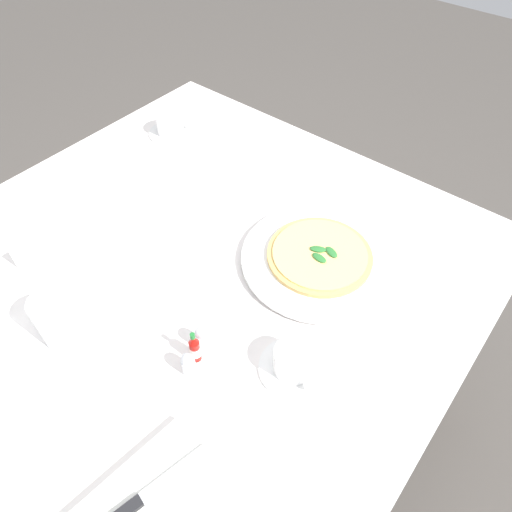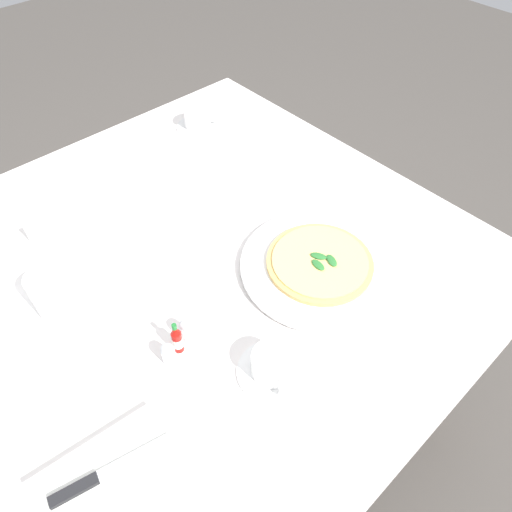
% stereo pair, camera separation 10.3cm
% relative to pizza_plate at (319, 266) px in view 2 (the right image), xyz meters
% --- Properties ---
extents(ground_plane, '(8.00, 8.00, 0.00)m').
position_rel_pizza_plate_xyz_m(ground_plane, '(-0.18, 0.22, -0.76)').
color(ground_plane, '#4C4742').
extents(dining_table, '(1.18, 1.18, 0.75)m').
position_rel_pizza_plate_xyz_m(dining_table, '(-0.18, 0.22, -0.14)').
color(dining_table, white).
rests_on(dining_table, ground_plane).
extents(pizza_plate, '(0.35, 0.35, 0.02)m').
position_rel_pizza_plate_xyz_m(pizza_plate, '(0.00, 0.00, 0.00)').
color(pizza_plate, white).
rests_on(pizza_plate, dining_table).
extents(pizza, '(0.23, 0.23, 0.02)m').
position_rel_pizza_plate_xyz_m(pizza, '(0.00, -0.00, 0.01)').
color(pizza, '#DBAD60').
rests_on(pizza, pizza_plate).
extents(coffee_cup_left_edge, '(0.13, 0.13, 0.06)m').
position_rel_pizza_plate_xyz_m(coffee_cup_left_edge, '(0.15, 0.63, 0.02)').
color(coffee_cup_left_edge, white).
rests_on(coffee_cup_left_edge, dining_table).
extents(coffee_cup_far_left, '(0.13, 0.13, 0.06)m').
position_rel_pizza_plate_xyz_m(coffee_cup_far_left, '(-0.25, -0.11, 0.01)').
color(coffee_cup_far_left, white).
rests_on(coffee_cup_far_left, dining_table).
extents(water_glass_center_back, '(0.07, 0.07, 0.12)m').
position_rel_pizza_plate_xyz_m(water_glass_center_back, '(-0.48, 0.28, 0.04)').
color(water_glass_center_back, white).
rests_on(water_glass_center_back, dining_table).
extents(napkin_folded, '(0.23, 0.15, 0.02)m').
position_rel_pizza_plate_xyz_m(napkin_folded, '(-0.57, -0.07, -0.00)').
color(napkin_folded, white).
rests_on(napkin_folded, dining_table).
extents(dinner_knife, '(0.19, 0.06, 0.01)m').
position_rel_pizza_plate_xyz_m(dinner_knife, '(-0.57, -0.07, 0.01)').
color(dinner_knife, silver).
rests_on(dinner_knife, napkin_folded).
extents(hot_sauce_bottle, '(0.02, 0.02, 0.08)m').
position_rel_pizza_plate_xyz_m(hot_sauce_bottle, '(-0.35, 0.04, 0.02)').
color(hot_sauce_bottle, '#B7140F').
rests_on(hot_sauce_bottle, dining_table).
extents(salt_shaker, '(0.03, 0.03, 0.06)m').
position_rel_pizza_plate_xyz_m(salt_shaker, '(-0.32, 0.05, 0.01)').
color(salt_shaker, white).
rests_on(salt_shaker, dining_table).
extents(pepper_shaker, '(0.03, 0.03, 0.06)m').
position_rel_pizza_plate_xyz_m(pepper_shaker, '(-0.38, 0.03, 0.01)').
color(pepper_shaker, white).
rests_on(pepper_shaker, dining_table).
extents(menu_card, '(0.09, 0.01, 0.06)m').
position_rel_pizza_plate_xyz_m(menu_card, '(-0.39, 0.51, 0.02)').
color(menu_card, white).
rests_on(menu_card, dining_table).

